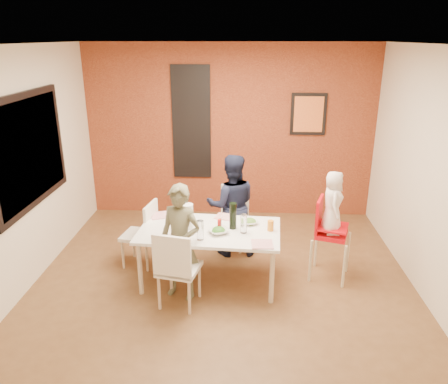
{
  "coord_description": "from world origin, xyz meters",
  "views": [
    {
      "loc": [
        0.23,
        -4.51,
        2.78
      ],
      "look_at": [
        0.0,
        0.3,
        1.05
      ],
      "focal_mm": 35.0,
      "sensor_mm": 36.0,
      "label": 1
    }
  ],
  "objects_px": {
    "wine_bottle": "(233,216)",
    "child_near": "(180,242)",
    "dining_table": "(210,234)",
    "chair_far": "(233,213)",
    "paper_towel_roll": "(188,216)",
    "toddler": "(333,203)",
    "child_far": "(231,205)",
    "chair_near": "(176,266)",
    "high_chair": "(328,231)",
    "chair_left": "(144,231)"
  },
  "relations": [
    {
      "from": "high_chair",
      "to": "toddler",
      "type": "height_order",
      "value": "toddler"
    },
    {
      "from": "dining_table",
      "to": "chair_far",
      "type": "distance_m",
      "value": 1.01
    },
    {
      "from": "chair_far",
      "to": "child_far",
      "type": "distance_m",
      "value": 0.32
    },
    {
      "from": "high_chair",
      "to": "child_near",
      "type": "bearing_deg",
      "value": 124.91
    },
    {
      "from": "chair_near",
      "to": "wine_bottle",
      "type": "bearing_deg",
      "value": -121.46
    },
    {
      "from": "wine_bottle",
      "to": "child_near",
      "type": "bearing_deg",
      "value": -147.02
    },
    {
      "from": "chair_far",
      "to": "paper_towel_roll",
      "type": "distance_m",
      "value": 1.13
    },
    {
      "from": "chair_near",
      "to": "chair_far",
      "type": "relative_size",
      "value": 1.05
    },
    {
      "from": "dining_table",
      "to": "high_chair",
      "type": "distance_m",
      "value": 1.4
    },
    {
      "from": "high_chair",
      "to": "child_far",
      "type": "relative_size",
      "value": 0.73
    },
    {
      "from": "child_far",
      "to": "child_near",
      "type": "bearing_deg",
      "value": 58.29
    },
    {
      "from": "child_near",
      "to": "paper_towel_roll",
      "type": "relative_size",
      "value": 4.46
    },
    {
      "from": "dining_table",
      "to": "chair_left",
      "type": "relative_size",
      "value": 1.98
    },
    {
      "from": "chair_left",
      "to": "child_near",
      "type": "xyz_separation_m",
      "value": [
        0.56,
        -0.68,
        0.18
      ]
    },
    {
      "from": "child_near",
      "to": "wine_bottle",
      "type": "distance_m",
      "value": 0.69
    },
    {
      "from": "chair_left",
      "to": "child_near",
      "type": "height_order",
      "value": "child_near"
    },
    {
      "from": "chair_far",
      "to": "child_far",
      "type": "relative_size",
      "value": 0.62
    },
    {
      "from": "paper_towel_roll",
      "to": "chair_far",
      "type": "bearing_deg",
      "value": 62.35
    },
    {
      "from": "chair_near",
      "to": "wine_bottle",
      "type": "relative_size",
      "value": 2.86
    },
    {
      "from": "chair_far",
      "to": "wine_bottle",
      "type": "height_order",
      "value": "wine_bottle"
    },
    {
      "from": "chair_near",
      "to": "toddler",
      "type": "bearing_deg",
      "value": -144.7
    },
    {
      "from": "child_near",
      "to": "wine_bottle",
      "type": "height_order",
      "value": "child_near"
    },
    {
      "from": "high_chair",
      "to": "child_far",
      "type": "xyz_separation_m",
      "value": [
        -1.16,
        0.56,
        0.09
      ]
    },
    {
      "from": "chair_left",
      "to": "child_near",
      "type": "distance_m",
      "value": 0.9
    },
    {
      "from": "chair_near",
      "to": "chair_far",
      "type": "bearing_deg",
      "value": -97.55
    },
    {
      "from": "dining_table",
      "to": "child_near",
      "type": "distance_m",
      "value": 0.44
    },
    {
      "from": "chair_far",
      "to": "child_far",
      "type": "height_order",
      "value": "child_far"
    },
    {
      "from": "child_far",
      "to": "chair_left",
      "type": "bearing_deg",
      "value": 14.1
    },
    {
      "from": "dining_table",
      "to": "wine_bottle",
      "type": "height_order",
      "value": "wine_bottle"
    },
    {
      "from": "child_far",
      "to": "wine_bottle",
      "type": "relative_size",
      "value": 4.39
    },
    {
      "from": "paper_towel_roll",
      "to": "chair_left",
      "type": "bearing_deg",
      "value": 151.18
    },
    {
      "from": "chair_far",
      "to": "chair_left",
      "type": "relative_size",
      "value": 1.0
    },
    {
      "from": "chair_near",
      "to": "chair_left",
      "type": "bearing_deg",
      "value": -46.87
    },
    {
      "from": "wine_bottle",
      "to": "paper_towel_roll",
      "type": "distance_m",
      "value": 0.52
    },
    {
      "from": "child_far",
      "to": "chair_far",
      "type": "bearing_deg",
      "value": -99.45
    },
    {
      "from": "high_chair",
      "to": "toddler",
      "type": "xyz_separation_m",
      "value": [
        0.02,
        -0.01,
        0.36
      ]
    },
    {
      "from": "high_chair",
      "to": "paper_towel_roll",
      "type": "bearing_deg",
      "value": 113.79
    },
    {
      "from": "toddler",
      "to": "high_chair",
      "type": "bearing_deg",
      "value": 61.65
    },
    {
      "from": "toddler",
      "to": "child_far",
      "type": "bearing_deg",
      "value": 66.91
    },
    {
      "from": "wine_bottle",
      "to": "toddler",
      "type": "bearing_deg",
      "value": 6.33
    },
    {
      "from": "child_near",
      "to": "toddler",
      "type": "distance_m",
      "value": 1.8
    },
    {
      "from": "chair_far",
      "to": "paper_towel_roll",
      "type": "relative_size",
      "value": 2.87
    },
    {
      "from": "chair_near",
      "to": "chair_far",
      "type": "xyz_separation_m",
      "value": [
        0.56,
        1.53,
        -0.03
      ]
    },
    {
      "from": "wine_bottle",
      "to": "dining_table",
      "type": "bearing_deg",
      "value": -171.9
    },
    {
      "from": "chair_left",
      "to": "child_far",
      "type": "relative_size",
      "value": 0.62
    },
    {
      "from": "chair_near",
      "to": "paper_towel_roll",
      "type": "bearing_deg",
      "value": -83.3
    },
    {
      "from": "child_far",
      "to": "dining_table",
      "type": "bearing_deg",
      "value": 67.13
    },
    {
      "from": "chair_far",
      "to": "child_near",
      "type": "relative_size",
      "value": 0.64
    },
    {
      "from": "dining_table",
      "to": "toddler",
      "type": "bearing_deg",
      "value": 6.67
    },
    {
      "from": "chair_near",
      "to": "chair_left",
      "type": "xyz_separation_m",
      "value": [
        -0.54,
        0.91,
        -0.03
      ]
    }
  ]
}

